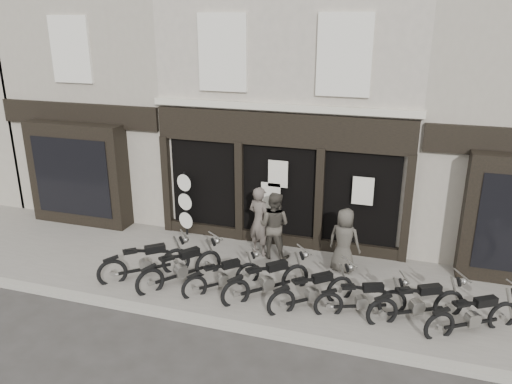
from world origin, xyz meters
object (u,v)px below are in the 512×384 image
(motorcycle_2, at_px, (223,279))
(motorcycle_3, at_px, (267,283))
(motorcycle_1, at_px, (181,270))
(motorcycle_6, at_px, (417,306))
(advert_sign_post, at_px, (186,207))
(motorcycle_5, at_px, (362,302))
(man_left, at_px, (260,221))
(motorcycle_0, at_px, (146,264))
(man_right, at_px, (344,240))
(man_centre, at_px, (274,225))
(motorcycle_4, at_px, (312,294))
(motorcycle_7, at_px, (473,318))

(motorcycle_2, relative_size, motorcycle_3, 0.88)
(motorcycle_1, distance_m, motorcycle_6, 5.52)
(advert_sign_post, bearing_deg, motorcycle_5, -10.93)
(advert_sign_post, bearing_deg, motorcycle_1, -52.31)
(motorcycle_1, relative_size, man_left, 1.04)
(motorcycle_1, bearing_deg, motorcycle_5, -54.17)
(motorcycle_3, bearing_deg, man_left, 67.38)
(motorcycle_0, bearing_deg, motorcycle_6, -39.49)
(motorcycle_3, distance_m, man_right, 2.36)
(motorcycle_5, relative_size, man_centre, 1.07)
(motorcycle_4, xyz_separation_m, motorcycle_5, (1.09, 0.03, -0.02))
(motorcycle_5, bearing_deg, man_right, 88.92)
(man_centre, bearing_deg, man_left, -4.26)
(motorcycle_2, xyz_separation_m, motorcycle_5, (3.28, -0.04, 0.01))
(motorcycle_3, xyz_separation_m, motorcycle_5, (2.18, -0.09, -0.04))
(advert_sign_post, bearing_deg, man_right, 5.11)
(motorcycle_5, xyz_separation_m, advert_sign_post, (-5.46, 2.67, 0.62))
(man_left, bearing_deg, motorcycle_3, 135.71)
(motorcycle_1, height_order, motorcycle_4, motorcycle_1)
(motorcycle_2, distance_m, motorcycle_6, 4.44)
(motorcycle_3, distance_m, motorcycle_4, 1.10)
(man_centre, relative_size, advert_sign_post, 0.88)
(motorcycle_4, bearing_deg, motorcycle_1, 138.17)
(motorcycle_3, distance_m, motorcycle_5, 2.19)
(man_left, bearing_deg, advert_sign_post, 11.25)
(motorcycle_7, relative_size, advert_sign_post, 0.94)
(motorcycle_6, bearing_deg, advert_sign_post, 129.92)
(man_centre, bearing_deg, motorcycle_5, 146.23)
(motorcycle_0, distance_m, motorcycle_2, 2.05)
(motorcycle_5, xyz_separation_m, motorcycle_6, (1.16, 0.13, 0.04))
(motorcycle_1, height_order, motorcycle_3, motorcycle_1)
(motorcycle_4, distance_m, motorcycle_7, 3.35)
(motorcycle_0, height_order, man_centre, man_centre)
(motorcycle_1, distance_m, motorcycle_4, 3.27)
(motorcycle_2, bearing_deg, motorcycle_4, -47.32)
(man_right, bearing_deg, advert_sign_post, 2.98)
(advert_sign_post, bearing_deg, man_centre, 3.19)
(motorcycle_3, relative_size, man_left, 0.94)
(man_left, xyz_separation_m, man_right, (2.33, -0.31, -0.12))
(motorcycle_2, bearing_deg, motorcycle_7, -45.77)
(motorcycle_5, distance_m, motorcycle_6, 1.16)
(motorcycle_6, relative_size, man_left, 1.07)
(motorcycle_2, relative_size, motorcycle_4, 0.89)
(motorcycle_4, xyz_separation_m, man_left, (-1.92, 2.17, 0.67))
(man_left, relative_size, advert_sign_post, 0.93)
(man_left, bearing_deg, motorcycle_0, 65.74)
(man_centre, distance_m, advert_sign_post, 2.94)
(motorcycle_0, relative_size, motorcycle_5, 0.98)
(motorcycle_4, height_order, motorcycle_7, motorcycle_7)
(motorcycle_2, distance_m, motorcycle_7, 5.54)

